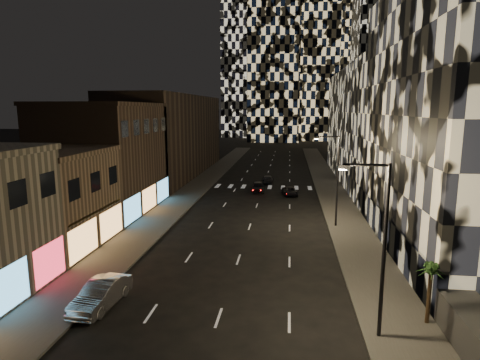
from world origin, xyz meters
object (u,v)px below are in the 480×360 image
(car_dark_midlane, at_px, (258,187))
(palm_tree, at_px, (431,274))
(car_silver_parked, at_px, (101,294))
(car_dark_oncoming, at_px, (268,179))
(streetlight_far, at_px, (335,174))
(streetlight_near, at_px, (380,239))
(car_dark_rightlane, at_px, (290,191))

(car_dark_midlane, relative_size, palm_tree, 1.23)
(car_dark_midlane, height_order, palm_tree, palm_tree)
(car_silver_parked, relative_size, car_dark_oncoming, 1.15)
(streetlight_far, bearing_deg, streetlight_near, -90.00)
(streetlight_far, xyz_separation_m, palm_tree, (3.15, -18.37, -2.36))
(streetlight_near, xyz_separation_m, car_dark_oncoming, (-7.85, 43.37, -4.75))
(car_dark_oncoming, bearing_deg, streetlight_far, 109.32)
(car_silver_parked, xyz_separation_m, car_dark_oncoming, (7.70, 41.94, -0.19))
(car_dark_oncoming, relative_size, palm_tree, 1.21)
(streetlight_near, bearing_deg, car_dark_rightlane, 97.20)
(car_dark_oncoming, xyz_separation_m, palm_tree, (11.00, -41.74, 2.39))
(car_silver_parked, bearing_deg, palm_tree, 6.24)
(streetlight_near, bearing_deg, car_dark_midlane, 103.72)
(car_dark_midlane, bearing_deg, streetlight_far, -64.48)
(streetlight_near, xyz_separation_m, palm_tree, (3.15, 1.63, -2.36))
(streetlight_far, xyz_separation_m, car_silver_parked, (-15.55, -18.57, -4.56))
(car_dark_midlane, relative_size, car_dark_oncoming, 1.02)
(car_dark_rightlane, bearing_deg, car_silver_parked, -116.73)
(streetlight_near, distance_m, car_dark_midlane, 37.63)
(car_dark_midlane, relative_size, car_dark_rightlane, 1.07)
(streetlight_near, distance_m, palm_tree, 4.26)
(car_dark_rightlane, bearing_deg, palm_tree, -85.12)
(streetlight_near, bearing_deg, car_dark_oncoming, 100.27)
(streetlight_near, height_order, car_dark_rightlane, streetlight_near)
(car_silver_parked, bearing_deg, car_dark_midlane, 84.74)
(streetlight_far, relative_size, car_dark_oncoming, 2.16)
(streetlight_near, relative_size, streetlight_far, 1.00)
(car_dark_oncoming, bearing_deg, palm_tree, 105.51)
(car_dark_oncoming, height_order, palm_tree, palm_tree)
(palm_tree, bearing_deg, car_dark_midlane, 109.11)
(car_silver_parked, xyz_separation_m, car_dark_midlane, (6.70, 34.84, -0.07))
(car_dark_rightlane, height_order, palm_tree, palm_tree)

